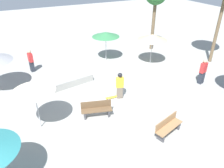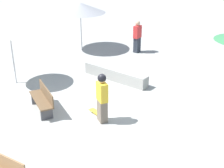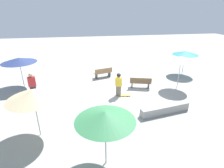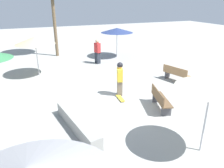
{
  "view_description": "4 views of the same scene",
  "coord_description": "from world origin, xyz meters",
  "px_view_note": "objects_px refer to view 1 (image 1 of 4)",
  "views": [
    {
      "loc": [
        -4.48,
        -10.46,
        7.24
      ],
      "look_at": [
        0.16,
        -0.95,
        1.17
      ],
      "focal_mm": 35.0,
      "sensor_mm": 36.0,
      "label": 1
    },
    {
      "loc": [
        7.39,
        -6.45,
        5.24
      ],
      "look_at": [
        0.69,
        -0.31,
        1.16
      ],
      "focal_mm": 50.0,
      "sensor_mm": 36.0,
      "label": 2
    },
    {
      "loc": [
        3.05,
        9.83,
        5.53
      ],
      "look_at": [
        1.17,
        -1.0,
        0.83
      ],
      "focal_mm": 28.0,
      "sensor_mm": 36.0,
      "label": 3
    },
    {
      "loc": [
        -8.09,
        3.21,
        4.39
      ],
      "look_at": [
        0.66,
        -0.35,
        0.68
      ],
      "focal_mm": 35.0,
      "sensor_mm": 36.0,
      "label": 4
    }
  ],
  "objects_px": {
    "shade_umbrella_green": "(106,34)",
    "shade_umbrella_cream": "(33,88)",
    "skateboard": "(112,97)",
    "bystander_watching": "(31,61)",
    "concrete_ledge": "(71,83)",
    "shade_umbrella_tan": "(152,37)",
    "skater_main": "(120,85)",
    "bystander_far": "(203,71)",
    "bench_near": "(168,126)",
    "bench_far": "(96,109)"
  },
  "relations": [
    {
      "from": "concrete_ledge",
      "to": "bystander_watching",
      "type": "relative_size",
      "value": 1.83
    },
    {
      "from": "bench_far",
      "to": "shade_umbrella_cream",
      "type": "relative_size",
      "value": 0.68
    },
    {
      "from": "bench_near",
      "to": "shade_umbrella_green",
      "type": "bearing_deg",
      "value": -112.93
    },
    {
      "from": "concrete_ledge",
      "to": "shade_umbrella_green",
      "type": "relative_size",
      "value": 1.31
    },
    {
      "from": "shade_umbrella_cream",
      "to": "bystander_watching",
      "type": "bearing_deg",
      "value": 84.84
    },
    {
      "from": "shade_umbrella_tan",
      "to": "bystander_watching",
      "type": "height_order",
      "value": "shade_umbrella_tan"
    },
    {
      "from": "shade_umbrella_green",
      "to": "bystander_far",
      "type": "height_order",
      "value": "shade_umbrella_green"
    },
    {
      "from": "shade_umbrella_cream",
      "to": "shade_umbrella_green",
      "type": "xyz_separation_m",
      "value": [
        6.39,
        6.18,
        -0.12
      ]
    },
    {
      "from": "bench_near",
      "to": "shade_umbrella_cream",
      "type": "xyz_separation_m",
      "value": [
        -5.33,
        3.12,
        1.83
      ]
    },
    {
      "from": "bench_near",
      "to": "shade_umbrella_green",
      "type": "xyz_separation_m",
      "value": [
        1.06,
        9.3,
        1.71
      ]
    },
    {
      "from": "skateboard",
      "to": "bystander_watching",
      "type": "xyz_separation_m",
      "value": [
        -3.71,
        5.84,
        0.78
      ]
    },
    {
      "from": "skateboard",
      "to": "shade_umbrella_green",
      "type": "relative_size",
      "value": 0.35
    },
    {
      "from": "skateboard",
      "to": "shade_umbrella_green",
      "type": "height_order",
      "value": "shade_umbrella_green"
    },
    {
      "from": "bench_far",
      "to": "bystander_watching",
      "type": "xyz_separation_m",
      "value": [
        -2.22,
        7.02,
        0.41
      ]
    },
    {
      "from": "skater_main",
      "to": "shade_umbrella_green",
      "type": "height_order",
      "value": "shade_umbrella_green"
    },
    {
      "from": "bench_far",
      "to": "shade_umbrella_tan",
      "type": "bearing_deg",
      "value": -129.76
    },
    {
      "from": "bench_near",
      "to": "bystander_watching",
      "type": "xyz_separation_m",
      "value": [
        -4.73,
        9.74,
        0.41
      ]
    },
    {
      "from": "concrete_ledge",
      "to": "bench_far",
      "type": "bearing_deg",
      "value": -85.75
    },
    {
      "from": "bench_far",
      "to": "bystander_far",
      "type": "relative_size",
      "value": 0.95
    },
    {
      "from": "shade_umbrella_tan",
      "to": "bystander_watching",
      "type": "xyz_separation_m",
      "value": [
        -8.66,
        2.63,
        -1.3
      ]
    },
    {
      "from": "skateboard",
      "to": "concrete_ledge",
      "type": "height_order",
      "value": "concrete_ledge"
    },
    {
      "from": "bench_far",
      "to": "shade_umbrella_tan",
      "type": "distance_m",
      "value": 7.98
    },
    {
      "from": "shade_umbrella_green",
      "to": "bench_far",
      "type": "bearing_deg",
      "value": -118.48
    },
    {
      "from": "bench_near",
      "to": "bystander_watching",
      "type": "height_order",
      "value": "bystander_watching"
    },
    {
      "from": "shade_umbrella_tan",
      "to": "bench_far",
      "type": "bearing_deg",
      "value": -145.73
    },
    {
      "from": "bench_far",
      "to": "shade_umbrella_green",
      "type": "height_order",
      "value": "shade_umbrella_green"
    },
    {
      "from": "skater_main",
      "to": "shade_umbrella_tan",
      "type": "height_order",
      "value": "shade_umbrella_tan"
    },
    {
      "from": "skater_main",
      "to": "bench_far",
      "type": "distance_m",
      "value": 2.22
    },
    {
      "from": "shade_umbrella_cream",
      "to": "shade_umbrella_green",
      "type": "bearing_deg",
      "value": 44.04
    },
    {
      "from": "skateboard",
      "to": "shade_umbrella_green",
      "type": "distance_m",
      "value": 6.16
    },
    {
      "from": "shade_umbrella_tan",
      "to": "shade_umbrella_green",
      "type": "xyz_separation_m",
      "value": [
        -2.87,
        2.2,
        0.0
      ]
    },
    {
      "from": "concrete_ledge",
      "to": "skater_main",
      "type": "bearing_deg",
      "value": -50.13
    },
    {
      "from": "skateboard",
      "to": "bench_near",
      "type": "bearing_deg",
      "value": 108.8
    },
    {
      "from": "skater_main",
      "to": "skateboard",
      "type": "height_order",
      "value": "skater_main"
    },
    {
      "from": "shade_umbrella_green",
      "to": "skateboard",
      "type": "bearing_deg",
      "value": -111.1
    },
    {
      "from": "shade_umbrella_tan",
      "to": "bench_near",
      "type": "bearing_deg",
      "value": -118.94
    },
    {
      "from": "bench_far",
      "to": "skater_main",
      "type": "bearing_deg",
      "value": -135.83
    },
    {
      "from": "shade_umbrella_green",
      "to": "shade_umbrella_cream",
      "type": "bearing_deg",
      "value": -135.96
    },
    {
      "from": "skater_main",
      "to": "bench_far",
      "type": "relative_size",
      "value": 1.0
    },
    {
      "from": "shade_umbrella_tan",
      "to": "bystander_watching",
      "type": "distance_m",
      "value": 9.15
    },
    {
      "from": "skateboard",
      "to": "bystander_far",
      "type": "relative_size",
      "value": 0.47
    },
    {
      "from": "concrete_ledge",
      "to": "bystander_watching",
      "type": "xyz_separation_m",
      "value": [
        -1.95,
        3.38,
        0.59
      ]
    },
    {
      "from": "shade_umbrella_tan",
      "to": "shade_umbrella_cream",
      "type": "height_order",
      "value": "shade_umbrella_cream"
    },
    {
      "from": "shade_umbrella_tan",
      "to": "shade_umbrella_cream",
      "type": "xyz_separation_m",
      "value": [
        -9.26,
        -3.98,
        0.12
      ]
    },
    {
      "from": "bench_near",
      "to": "skateboard",
      "type": "bearing_deg",
      "value": -91.71
    },
    {
      "from": "skater_main",
      "to": "concrete_ledge",
      "type": "relative_size",
      "value": 0.54
    },
    {
      "from": "concrete_ledge",
      "to": "bench_far",
      "type": "xyz_separation_m",
      "value": [
        0.27,
        -3.64,
        0.18
      ]
    },
    {
      "from": "skater_main",
      "to": "bystander_watching",
      "type": "relative_size",
      "value": 0.99
    },
    {
      "from": "shade_umbrella_green",
      "to": "bystander_watching",
      "type": "relative_size",
      "value": 1.39
    },
    {
      "from": "skateboard",
      "to": "concrete_ledge",
      "type": "distance_m",
      "value": 3.03
    }
  ]
}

